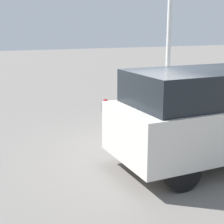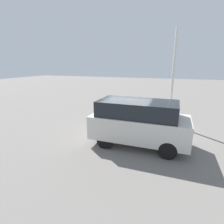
% 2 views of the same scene
% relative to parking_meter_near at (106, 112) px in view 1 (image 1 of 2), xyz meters
% --- Properties ---
extents(ground_plane, '(80.00, 80.00, 0.00)m').
position_rel_parking_meter_near_xyz_m(ground_plane, '(0.79, -0.58, -0.96)').
color(ground_plane, slate).
extents(parking_meter_near, '(0.21, 0.12, 1.30)m').
position_rel_parking_meter_near_xyz_m(parking_meter_near, '(0.00, 0.00, 0.00)').
color(parking_meter_near, '#9E9EA3').
rests_on(parking_meter_near, ground).
extents(lamp_post, '(0.44, 0.44, 5.80)m').
position_rel_parking_meter_near_xyz_m(lamp_post, '(3.00, 1.81, 0.85)').
color(lamp_post, beige).
rests_on(lamp_post, ground).
extents(parked_van, '(4.45, 2.00, 2.14)m').
position_rel_parking_meter_near_xyz_m(parked_van, '(1.74, -1.83, 0.20)').
color(parked_van, beige).
rests_on(parked_van, ground).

